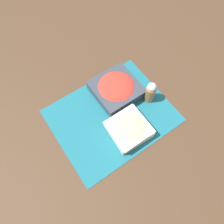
# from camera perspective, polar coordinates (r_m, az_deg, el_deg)

# --- Properties ---
(ground_plane) EXTENTS (3.00, 3.00, 0.00)m
(ground_plane) POSITION_cam_1_polar(r_m,az_deg,el_deg) (0.93, -0.00, -0.94)
(ground_plane) COLOR #422D1E
(placemat) EXTENTS (0.49, 0.39, 0.00)m
(placemat) POSITION_cam_1_polar(r_m,az_deg,el_deg) (0.93, -0.00, -0.89)
(placemat) COLOR #195B6B
(placemat) RESTS_ON ground_plane
(cucumber_bowl) EXTENTS (0.15, 0.15, 0.06)m
(cucumber_bowl) POSITION_cam_1_polar(r_m,az_deg,el_deg) (0.87, 4.38, -4.34)
(cucumber_bowl) COLOR silver
(cucumber_bowl) RESTS_ON placemat
(tomato_bowl) EXTENTS (0.19, 0.19, 0.07)m
(tomato_bowl) POSITION_cam_1_polar(r_m,az_deg,el_deg) (0.95, 1.07, 6.16)
(tomato_bowl) COLOR #333842
(tomato_bowl) RESTS_ON placemat
(pepper_shaker) EXTENTS (0.04, 0.04, 0.11)m
(pepper_shaker) POSITION_cam_1_polar(r_m,az_deg,el_deg) (0.93, 10.03, 5.21)
(pepper_shaker) COLOR olive
(pepper_shaker) RESTS_ON placemat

